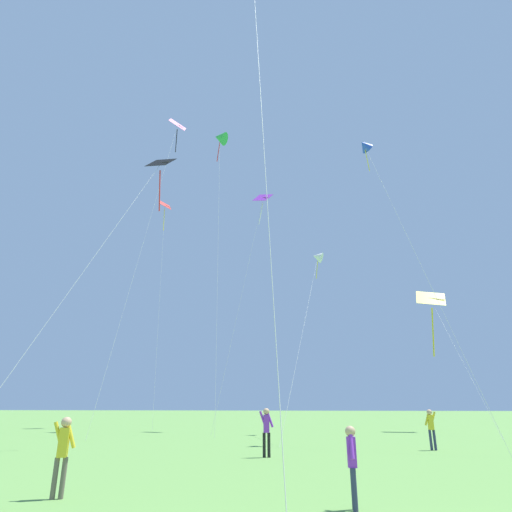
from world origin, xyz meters
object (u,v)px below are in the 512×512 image
kite_red_high (164,216)px  kite_black_large (157,174)px  kite_purple_streamer (261,207)px  kite_blue_delta (365,146)px  kite_white_distant (317,257)px  person_near_tree (431,425)px  kite_pink_low (175,136)px  kite_yellow_diamond (432,312)px  person_far_back (63,449)px  kite_green_small (220,138)px  person_with_spool (266,427)px  person_child_small (352,458)px

kite_red_high → kite_black_large: bearing=-67.8°
kite_purple_streamer → kite_blue_delta: kite_purple_streamer is taller
kite_blue_delta → kite_white_distant: 9.30m
kite_purple_streamer → person_near_tree: kite_purple_streamer is taller
kite_black_large → kite_pink_low: (-5.00, 13.89, 12.53)m
kite_white_distant → person_near_tree: kite_white_distant is taller
kite_yellow_diamond → kite_black_large: bearing=-134.4°
kite_blue_delta → person_far_back: size_ratio=11.71×
kite_purple_streamer → kite_white_distant: (4.95, -3.37, -6.27)m
kite_green_small → person_with_spool: (7.41, -18.19, -25.56)m
kite_purple_streamer → kite_red_high: size_ratio=0.92×
person_child_small → kite_blue_delta: bearing=81.7°
kite_green_small → person_with_spool: size_ratio=16.34×
kite_white_distant → person_with_spool: kite_white_distant is taller
kite_green_small → person_child_small: (10.31, -26.22, -25.73)m
kite_blue_delta → kite_black_large: 13.17m
person_far_back → person_with_spool: bearing=70.4°
person_far_back → kite_blue_delta: bearing=62.9°
kite_black_large → kite_yellow_diamond: bearing=45.6°
kite_purple_streamer → kite_yellow_diamond: kite_purple_streamer is taller
kite_red_high → person_far_back: (11.25, -29.80, -19.48)m
kite_black_large → kite_yellow_diamond: kite_black_large is taller
kite_purple_streamer → kite_green_small: (-4.06, -0.01, 7.78)m
kite_black_large → person_with_spool: size_ratio=8.99×
person_with_spool → person_child_small: size_ratio=1.20×
kite_white_distant → person_child_small: size_ratio=9.37×
person_child_small → person_near_tree: size_ratio=0.86×
kite_white_distant → person_far_back: size_ratio=8.54×
kite_purple_streamer → person_child_small: kite_purple_streamer is taller
kite_purple_streamer → kite_white_distant: size_ratio=1.57×
kite_black_large → kite_pink_low: 19.36m
person_with_spool → kite_blue_delta: bearing=56.1°
kite_white_distant → kite_red_high: bearing=156.4°
kite_pink_low → kite_green_small: kite_pink_low is taller
person_with_spool → kite_red_high: bearing=123.1°
kite_pink_low → kite_green_small: 4.31m
person_with_spool → kite_black_large: bearing=157.9°
kite_purple_streamer → kite_black_large: size_ratio=1.36×
kite_pink_low → kite_yellow_diamond: size_ratio=2.62×
kite_blue_delta → person_child_small: 22.95m
kite_red_high → kite_pink_low: kite_pink_low is taller
kite_red_high → kite_black_large: (7.80, -19.12, -6.75)m
kite_red_high → person_with_spool: kite_red_high is taller
kite_black_large → person_with_spool: 14.37m
kite_pink_low → kite_black_large: bearing=-70.2°
kite_green_small → person_near_tree: (13.85, -14.25, -25.60)m
kite_purple_streamer → kite_pink_low: (-8.00, -1.73, 7.38)m
person_with_spool → person_far_back: bearing=-109.6°
kite_red_high → person_far_back: bearing=-69.3°
kite_pink_low → person_child_small: bearing=-59.8°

